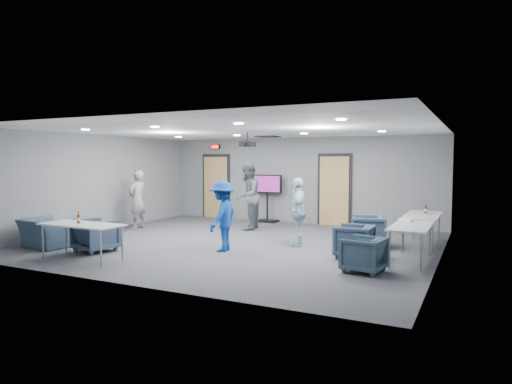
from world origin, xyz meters
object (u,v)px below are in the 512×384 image
at_px(tv_stand, 267,195).
at_px(chair_right_a, 369,231).
at_px(person_b, 247,196).
at_px(chair_front_a, 96,235).
at_px(table_right_b, 411,228).
at_px(table_front_left, 82,226).
at_px(person_d, 222,216).
at_px(chair_right_c, 363,255).
at_px(chair_right_b, 354,241).
at_px(person_a, 138,200).
at_px(person_c, 298,212).
at_px(chair_front_b, 47,233).
at_px(table_right_a, 422,217).
at_px(bottle_front, 78,219).
at_px(projector, 247,144).
at_px(bottle_right, 426,210).

bearing_deg(tv_stand, chair_right_a, -35.68).
xyz_separation_m(person_b, chair_front_a, (-1.52, -4.24, -0.61)).
relative_size(table_right_b, table_front_left, 0.98).
height_order(person_d, chair_right_a, person_d).
bearing_deg(table_right_b, chair_right_c, 151.63).
bearing_deg(chair_right_b, person_a, -100.89).
relative_size(person_d, table_front_left, 0.89).
xyz_separation_m(person_c, tv_stand, (-2.35, 3.36, 0.07)).
relative_size(person_d, chair_right_b, 2.08).
height_order(chair_front_b, tv_stand, tv_stand).
xyz_separation_m(table_right_a, tv_stand, (-4.96, 2.15, 0.18)).
bearing_deg(person_a, bottle_front, 26.76).
relative_size(chair_right_b, table_front_left, 0.43).
height_order(bottle_front, projector, projector).
bearing_deg(person_a, person_b, 115.18).
relative_size(person_d, chair_front_b, 1.51).
bearing_deg(chair_right_a, chair_right_c, -0.49).
height_order(bottle_right, tv_stand, tv_stand).
distance_m(person_d, projector, 2.43).
bearing_deg(chair_front_a, chair_right_a, -137.27).
bearing_deg(chair_front_b, tv_stand, -108.56).
bearing_deg(table_front_left, person_b, 77.95).
height_order(person_b, tv_stand, person_b).
xyz_separation_m(chair_front_b, table_right_b, (7.65, 2.10, 0.35)).
xyz_separation_m(table_right_b, projector, (-4.16, 1.11, 1.72)).
distance_m(person_b, chair_front_a, 4.55).
height_order(table_right_a, table_front_left, same).
distance_m(person_a, chair_front_b, 3.20).
distance_m(table_front_left, bottle_front, 0.17).
xyz_separation_m(person_d, table_right_a, (3.86, 2.57, -0.09)).
relative_size(chair_right_b, table_right_a, 0.41).
relative_size(chair_front_a, table_front_left, 0.45).
bearing_deg(chair_right_b, table_right_a, 149.84).
distance_m(person_a, tv_stand, 4.07).
distance_m(table_right_a, tv_stand, 5.40).
bearing_deg(person_a, tv_stand, 139.33).
xyz_separation_m(person_a, chair_front_a, (1.41, -2.99, -0.49)).
relative_size(chair_right_c, bottle_front, 2.85).
bearing_deg(person_b, table_right_b, 53.13).
relative_size(person_c, table_front_left, 0.91).
bearing_deg(chair_right_c, table_right_a, 176.72).
xyz_separation_m(chair_right_a, table_right_b, (1.10, -1.28, 0.32)).
bearing_deg(chair_right_b, bottle_right, 152.02).
distance_m(person_c, chair_right_b, 1.75).
xyz_separation_m(table_right_a, table_right_b, (0.00, -1.90, -0.00)).
distance_m(person_d, chair_front_b, 4.08).
height_order(person_d, table_right_b, person_d).
xyz_separation_m(person_b, table_front_left, (-1.11, -5.01, -0.29)).
xyz_separation_m(table_right_b, table_front_left, (-5.90, -2.70, 0.00)).
bearing_deg(bottle_front, projector, 64.18).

